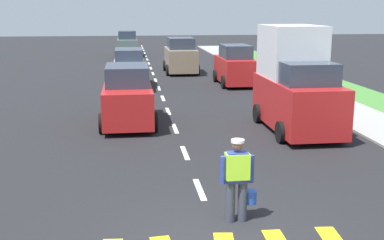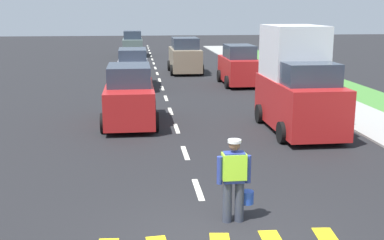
{
  "view_description": "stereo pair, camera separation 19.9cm",
  "coord_description": "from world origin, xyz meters",
  "px_view_note": "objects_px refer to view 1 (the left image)",
  "views": [
    {
      "loc": [
        -1.56,
        -8.05,
        4.11
      ],
      "look_at": [
        0.14,
        5.17,
        1.1
      ],
      "focal_mm": 46.4,
      "sensor_mm": 36.0,
      "label": 1
    },
    {
      "loc": [
        -1.37,
        -8.07,
        4.11
      ],
      "look_at": [
        0.14,
        5.17,
        1.1
      ],
      "focal_mm": 46.4,
      "sensor_mm": 36.0,
      "label": 2
    }
  ],
  "objects_px": {
    "delivery_truck": "(296,83)",
    "car_oncoming_second": "(129,70)",
    "car_outgoing_far": "(181,57)",
    "car_parked_far": "(235,66)",
    "car_oncoming_third": "(127,44)",
    "car_oncoming_lead": "(128,97)",
    "road_worker": "(238,176)"
  },
  "relations": [
    {
      "from": "car_oncoming_lead",
      "to": "road_worker",
      "type": "bearing_deg",
      "value": -76.51
    },
    {
      "from": "car_oncoming_second",
      "to": "car_oncoming_third",
      "type": "relative_size",
      "value": 1.05
    },
    {
      "from": "car_oncoming_third",
      "to": "car_parked_far",
      "type": "bearing_deg",
      "value": -71.72
    },
    {
      "from": "car_parked_far",
      "to": "car_oncoming_third",
      "type": "distance_m",
      "value": 18.47
    },
    {
      "from": "delivery_truck",
      "to": "car_oncoming_third",
      "type": "height_order",
      "value": "delivery_truck"
    },
    {
      "from": "delivery_truck",
      "to": "car_outgoing_far",
      "type": "xyz_separation_m",
      "value": [
        -2.27,
        15.82,
        -0.55
      ]
    },
    {
      "from": "road_worker",
      "to": "car_oncoming_third",
      "type": "relative_size",
      "value": 0.4
    },
    {
      "from": "delivery_truck",
      "to": "car_outgoing_far",
      "type": "distance_m",
      "value": 16.0
    },
    {
      "from": "car_parked_far",
      "to": "car_oncoming_second",
      "type": "relative_size",
      "value": 0.92
    },
    {
      "from": "road_worker",
      "to": "delivery_truck",
      "type": "height_order",
      "value": "delivery_truck"
    },
    {
      "from": "car_parked_far",
      "to": "car_oncoming_lead",
      "type": "distance_m",
      "value": 10.49
    },
    {
      "from": "road_worker",
      "to": "car_outgoing_far",
      "type": "relative_size",
      "value": 0.41
    },
    {
      "from": "delivery_truck",
      "to": "car_parked_far",
      "type": "height_order",
      "value": "delivery_truck"
    },
    {
      "from": "delivery_truck",
      "to": "car_oncoming_third",
      "type": "xyz_separation_m",
      "value": [
        -5.66,
        27.86,
        -0.59
      ]
    },
    {
      "from": "car_oncoming_third",
      "to": "car_oncoming_lead",
      "type": "bearing_deg",
      "value": -90.07
    },
    {
      "from": "car_oncoming_lead",
      "to": "car_oncoming_second",
      "type": "bearing_deg",
      "value": 89.34
    },
    {
      "from": "car_oncoming_third",
      "to": "car_outgoing_far",
      "type": "bearing_deg",
      "value": -74.24
    },
    {
      "from": "delivery_truck",
      "to": "car_oncoming_second",
      "type": "distance_m",
      "value": 11.64
    },
    {
      "from": "car_parked_far",
      "to": "car_oncoming_third",
      "type": "bearing_deg",
      "value": 108.28
    },
    {
      "from": "delivery_truck",
      "to": "car_oncoming_lead",
      "type": "bearing_deg",
      "value": 164.38
    },
    {
      "from": "delivery_truck",
      "to": "car_oncoming_second",
      "type": "bearing_deg",
      "value": 118.79
    },
    {
      "from": "road_worker",
      "to": "delivery_truck",
      "type": "bearing_deg",
      "value": 63.46
    },
    {
      "from": "car_oncoming_second",
      "to": "car_oncoming_third",
      "type": "xyz_separation_m",
      "value": [
        -0.07,
        17.67,
        0.08
      ]
    },
    {
      "from": "delivery_truck",
      "to": "car_oncoming_second",
      "type": "relative_size",
      "value": 1.06
    },
    {
      "from": "road_worker",
      "to": "car_oncoming_second",
      "type": "bearing_deg",
      "value": 96.59
    },
    {
      "from": "car_parked_far",
      "to": "car_oncoming_third",
      "type": "xyz_separation_m",
      "value": [
        -5.79,
        17.53,
        0.01
      ]
    },
    {
      "from": "delivery_truck",
      "to": "car_oncoming_lead",
      "type": "distance_m",
      "value": 5.95
    },
    {
      "from": "road_worker",
      "to": "car_oncoming_lead",
      "type": "bearing_deg",
      "value": 103.49
    },
    {
      "from": "car_parked_far",
      "to": "car_oncoming_second",
      "type": "distance_m",
      "value": 5.73
    },
    {
      "from": "car_parked_far",
      "to": "car_outgoing_far",
      "type": "bearing_deg",
      "value": 113.54
    },
    {
      "from": "delivery_truck",
      "to": "car_oncoming_lead",
      "type": "xyz_separation_m",
      "value": [
        -5.7,
        1.59,
        -0.62
      ]
    },
    {
      "from": "road_worker",
      "to": "car_parked_far",
      "type": "height_order",
      "value": "car_parked_far"
    }
  ]
}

